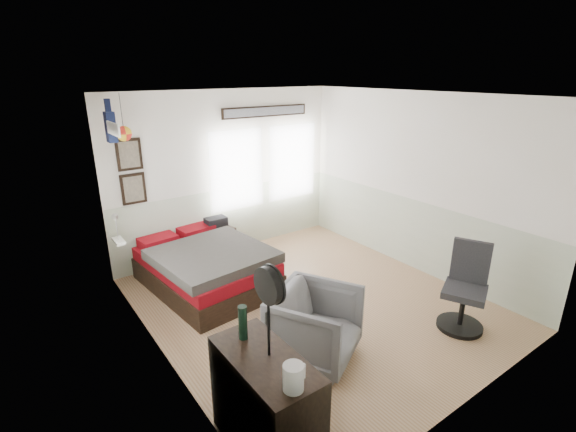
% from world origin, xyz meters
% --- Properties ---
extents(ground_plane, '(4.00, 4.50, 0.01)m').
position_xyz_m(ground_plane, '(0.00, 0.00, -0.01)').
color(ground_plane, '#976943').
extents(room_shell, '(4.02, 4.52, 2.71)m').
position_xyz_m(room_shell, '(-0.08, 0.19, 1.61)').
color(room_shell, silver).
rests_on(room_shell, ground_plane).
extents(wall_decor, '(3.55, 1.32, 1.44)m').
position_xyz_m(wall_decor, '(-1.10, 1.96, 2.10)').
color(wall_decor, black).
rests_on(wall_decor, room_shell).
extents(bed, '(1.57, 2.09, 0.63)m').
position_xyz_m(bed, '(-0.94, 1.24, 0.31)').
color(bed, black).
rests_on(bed, ground_plane).
extents(dresser, '(0.48, 1.00, 0.90)m').
position_xyz_m(dresser, '(-1.74, -1.57, 0.45)').
color(dresser, black).
rests_on(dresser, ground_plane).
extents(armchair, '(1.15, 1.16, 0.79)m').
position_xyz_m(armchair, '(-0.67, -0.88, 0.39)').
color(armchair, slate).
rests_on(armchair, ground_plane).
extents(nightstand, '(0.58, 0.51, 0.51)m').
position_xyz_m(nightstand, '(-0.36, 2.05, 0.26)').
color(nightstand, black).
rests_on(nightstand, ground_plane).
extents(task_chair, '(0.63, 0.63, 1.07)m').
position_xyz_m(task_chair, '(1.16, -1.48, 0.44)').
color(task_chair, black).
rests_on(task_chair, ground_plane).
extents(kettle, '(0.17, 0.15, 0.20)m').
position_xyz_m(kettle, '(-1.76, -1.96, 1.00)').
color(kettle, silver).
rests_on(kettle, dresser).
extents(bottle, '(0.07, 0.07, 0.30)m').
position_xyz_m(bottle, '(-1.75, -1.26, 1.05)').
color(bottle, black).
rests_on(bottle, dresser).
extents(stand_fan, '(0.09, 0.31, 0.75)m').
position_xyz_m(stand_fan, '(-1.68, -1.56, 1.48)').
color(stand_fan, black).
rests_on(stand_fan, dresser).
extents(black_bag, '(0.34, 0.22, 0.20)m').
position_xyz_m(black_bag, '(-0.36, 2.05, 0.61)').
color(black_bag, black).
rests_on(black_bag, nightstand).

